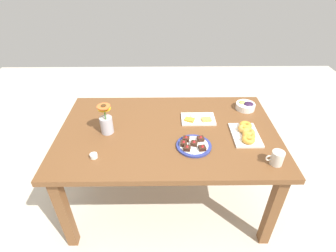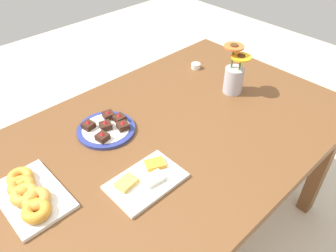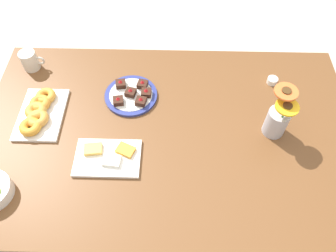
# 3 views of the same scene
# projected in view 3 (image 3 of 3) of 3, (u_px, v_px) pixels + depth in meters

# --- Properties ---
(ground_plane) EXTENTS (6.00, 6.00, 0.00)m
(ground_plane) POSITION_uv_depth(u_px,v_px,m) (168.00, 199.00, 1.99)
(ground_plane) COLOR beige
(dining_table) EXTENTS (1.60, 1.00, 0.74)m
(dining_table) POSITION_uv_depth(u_px,v_px,m) (168.00, 142.00, 1.45)
(dining_table) COLOR brown
(dining_table) RESTS_ON ground_plane
(coffee_mug) EXTENTS (0.11, 0.08, 0.09)m
(coffee_mug) POSITION_uv_depth(u_px,v_px,m) (30.00, 60.00, 1.56)
(coffee_mug) COLOR beige
(coffee_mug) RESTS_ON dining_table
(cheese_platter) EXTENTS (0.26, 0.17, 0.03)m
(cheese_platter) POSITION_uv_depth(u_px,v_px,m) (108.00, 157.00, 1.30)
(cheese_platter) COLOR white
(cheese_platter) RESTS_ON dining_table
(croissant_platter) EXTENTS (0.19, 0.29, 0.05)m
(croissant_platter) POSITION_uv_depth(u_px,v_px,m) (39.00, 112.00, 1.41)
(croissant_platter) COLOR white
(croissant_platter) RESTS_ON dining_table
(jam_cup_honey) EXTENTS (0.05, 0.05, 0.03)m
(jam_cup_honey) POSITION_uv_depth(u_px,v_px,m) (272.00, 80.00, 1.53)
(jam_cup_honey) COLOR white
(jam_cup_honey) RESTS_ON dining_table
(dessert_plate) EXTENTS (0.24, 0.24, 0.05)m
(dessert_plate) POSITION_uv_depth(u_px,v_px,m) (131.00, 95.00, 1.48)
(dessert_plate) COLOR navy
(dessert_plate) RESTS_ON dining_table
(flower_vase) EXTENTS (0.10, 0.13, 0.24)m
(flower_vase) POSITION_uv_depth(u_px,v_px,m) (277.00, 119.00, 1.31)
(flower_vase) COLOR #B2B2BC
(flower_vase) RESTS_ON dining_table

